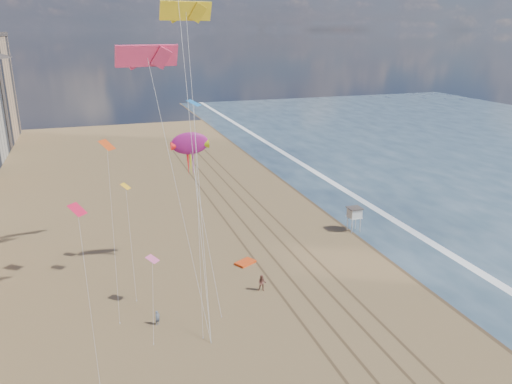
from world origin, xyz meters
TOP-DOWN VIEW (x-y plane):
  - wet_sand at (19.00, 40.00)m, footprint 260.00×260.00m
  - foam at (23.20, 40.00)m, footprint 260.00×260.00m
  - tracks at (2.55, 30.00)m, footprint 7.68×120.00m
  - lifeguard_stand at (15.26, 32.18)m, footprint 1.95×1.95m
  - grounded_kite at (-2.62, 26.98)m, footprint 2.86×2.52m
  - show_kite at (-8.61, 28.55)m, footprint 4.40×6.71m
  - kite_flyer_a at (-14.72, 16.87)m, footprint 0.65×0.61m
  - kite_flyer_b at (-2.85, 19.94)m, footprint 1.16×1.06m
  - parafoils at (-10.27, 26.03)m, footprint 11.58×13.77m
  - small_kites at (-15.98, 23.17)m, footprint 13.52×17.18m

SIDE VIEW (x-z plane):
  - wet_sand at x=19.00m, z-range 0.00..0.00m
  - foam at x=23.20m, z-range 0.00..0.00m
  - tracks at x=2.55m, z-range 0.00..0.01m
  - grounded_kite at x=-2.62m, z-range 0.00..0.27m
  - kite_flyer_a at x=-14.72m, z-range 0.00..1.50m
  - kite_flyer_b at x=-2.85m, z-range 0.00..1.93m
  - lifeguard_stand at x=15.26m, z-range 0.96..4.49m
  - small_kites at x=-15.98m, z-range 5.65..21.53m
  - show_kite at x=-8.61m, z-range 5.74..24.64m
  - parafoils at x=-10.27m, z-range 24.89..34.54m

